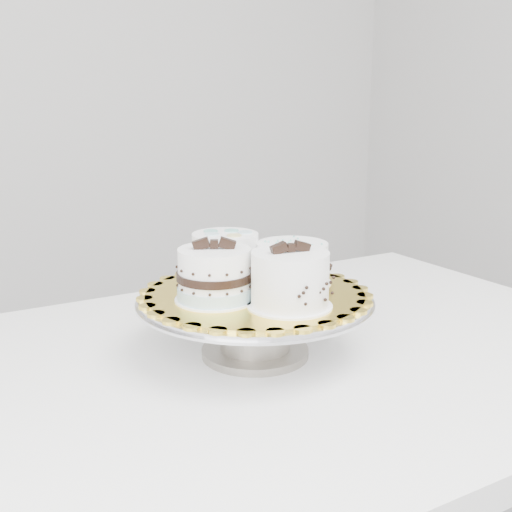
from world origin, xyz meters
TOP-DOWN VIEW (x-y plane):
  - table at (0.11, 0.29)m, footprint 1.32×0.94m
  - cake_stand at (0.08, 0.29)m, footprint 0.37×0.37m
  - cake_board at (0.08, 0.29)m, footprint 0.35×0.35m
  - cake_swirl at (0.08, 0.21)m, footprint 0.13×0.13m
  - cake_banded at (0.01, 0.30)m, footprint 0.15×0.15m
  - cake_dots at (0.08, 0.38)m, footprint 0.13×0.13m
  - cake_ribbon at (0.16, 0.30)m, footprint 0.14×0.14m

SIDE VIEW (x-z plane):
  - table at x=0.11m, z-range 0.30..1.05m
  - cake_stand at x=0.08m, z-range 0.77..0.87m
  - cake_board at x=0.08m, z-range 0.85..0.85m
  - cake_ribbon at x=0.16m, z-range 0.85..0.92m
  - cake_banded at x=0.01m, z-range 0.84..0.94m
  - cake_swirl at x=0.08m, z-range 0.84..0.94m
  - cake_dots at x=0.08m, z-range 0.85..0.93m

